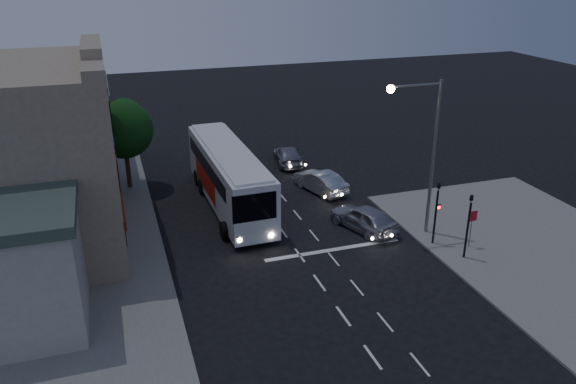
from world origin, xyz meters
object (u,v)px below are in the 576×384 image
object	(u,v)px
car_sedan_a	(320,181)
streetlight	(425,142)
regulatory_sign	(472,223)
car_sedan_b	(288,155)
car_suv	(364,218)
traffic_signal_main	(437,206)
traffic_signal_side	(469,219)
street_tree	(123,127)
tour_bus	(229,176)

from	to	relation	value
car_sedan_a	streetlight	xyz separation A→B (m)	(2.96, -7.99, 4.98)
regulatory_sign	car_sedan_b	bearing A→B (deg)	107.37
streetlight	car_suv	bearing A→B (deg)	148.83
traffic_signal_main	traffic_signal_side	world-z (taller)	same
traffic_signal_main	regulatory_sign	size ratio (longest dim) A/B	1.86
car_sedan_a	traffic_signal_main	xyz separation A→B (m)	(3.22, -9.41, 1.67)
street_tree	streetlight	bearing A→B (deg)	-39.51
tour_bus	traffic_signal_main	size ratio (longest dim) A/B	3.16
tour_bus	street_tree	world-z (taller)	street_tree
tour_bus	streetlight	world-z (taller)	streetlight
traffic_signal_main	regulatory_sign	xyz separation A→B (m)	(1.70, -1.01, -0.82)
tour_bus	street_tree	bearing A→B (deg)	137.44
car_suv	traffic_signal_main	xyz separation A→B (m)	(2.90, -3.02, 1.65)
car_sedan_a	street_tree	bearing A→B (deg)	-37.54
tour_bus	car_sedan_b	world-z (taller)	tour_bus
traffic_signal_main	street_tree	size ratio (longest dim) A/B	0.66
tour_bus	car_suv	xyz separation A→B (m)	(6.85, -5.93, -1.37)
car_suv	car_sedan_b	world-z (taller)	car_suv
car_sedan_a	car_sedan_b	bearing A→B (deg)	-103.83
tour_bus	car_sedan_b	bearing A→B (deg)	45.70
car_sedan_b	street_tree	xyz separation A→B (m)	(-12.29, -1.41, 3.82)
car_suv	streetlight	xyz separation A→B (m)	(2.64, -1.60, 4.96)
car_sedan_b	traffic_signal_side	size ratio (longest dim) A/B	1.13
car_suv	street_tree	size ratio (longest dim) A/B	0.73
car_sedan_a	traffic_signal_side	distance (m)	12.16
car_sedan_a	streetlight	size ratio (longest dim) A/B	0.51
traffic_signal_side	traffic_signal_main	bearing A→B (deg)	109.49
car_sedan_a	regulatory_sign	xyz separation A→B (m)	(4.92, -10.43, 0.85)
tour_bus	car_sedan_a	bearing A→B (deg)	2.65
tour_bus	traffic_signal_side	xyz separation A→B (m)	(10.45, -10.93, 0.28)
street_tree	car_suv	bearing A→B (deg)	-41.01
car_sedan_b	street_tree	bearing A→B (deg)	15.47
car_sedan_a	tour_bus	bearing A→B (deg)	-12.48
car_sedan_a	street_tree	distance (m)	13.99
car_sedan_a	traffic_signal_main	distance (m)	10.09
traffic_signal_main	streetlight	world-z (taller)	streetlight
regulatory_sign	car_sedan_a	bearing A→B (deg)	115.26
streetlight	traffic_signal_main	bearing A→B (deg)	-79.80
regulatory_sign	street_tree	world-z (taller)	street_tree
regulatory_sign	tour_bus	bearing A→B (deg)	138.96
car_sedan_b	traffic_signal_main	bearing A→B (deg)	111.57
traffic_signal_main	streetlight	xyz separation A→B (m)	(-0.26, 1.42, 3.31)
car_suv	street_tree	world-z (taller)	street_tree
car_sedan_b	car_suv	bearing A→B (deg)	101.70
tour_bus	street_tree	size ratio (longest dim) A/B	2.09
car_suv	car_sedan_a	bearing A→B (deg)	-107.11
car_suv	traffic_signal_main	size ratio (longest dim) A/B	1.11
traffic_signal_side	tour_bus	bearing A→B (deg)	133.72
car_sedan_a	regulatory_sign	bearing A→B (deg)	98.74
car_suv	car_sedan_b	bearing A→B (deg)	-107.19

